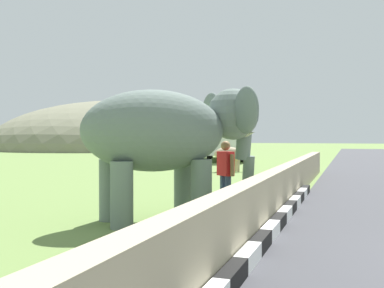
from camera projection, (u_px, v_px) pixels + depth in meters
striped_curb at (255, 250)px, 6.52m from camera, size 16.20×0.20×0.24m
barrier_parapet at (264, 201)px, 8.83m from camera, size 28.00×0.36×1.00m
elephant at (171, 133)px, 9.50m from camera, size 3.83×3.84×2.85m
person_handler at (226, 171)px, 10.84m from camera, size 0.46×0.54×1.66m
bus_white at (225, 132)px, 33.62m from camera, size 9.42×4.89×3.50m
cow_near at (230, 154)px, 22.41m from camera, size 1.40×1.80×1.23m
hill_east at (128, 148)px, 69.04m from camera, size 44.96×35.97×14.14m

